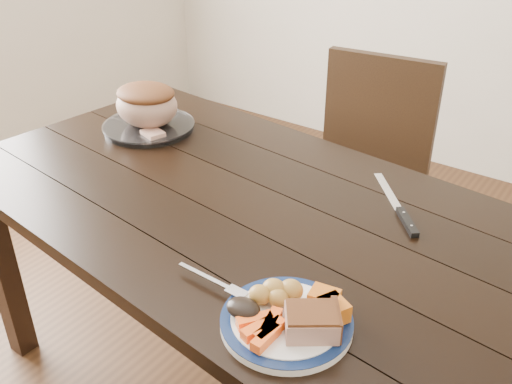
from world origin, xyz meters
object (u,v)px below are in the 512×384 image
Objects in this scene: chair_far at (364,170)px; fork at (217,283)px; roast_joint at (147,106)px; carving_knife at (402,214)px; dining_table at (237,226)px; dinner_plate at (286,322)px; pork_slice at (311,323)px; serving_platter at (149,128)px.

chair_far is 1.11m from fork.
roast_joint is 0.90m from carving_knife.
chair_far is at bearing 87.56° from dining_table.
fork reaches higher than dinner_plate.
carving_knife is (0.90, -0.01, -0.08)m from roast_joint.
chair_far is (0.03, 0.74, -0.13)m from dining_table.
carving_knife is at bearing 69.60° from fork.
fork is 0.53m from carving_knife.
pork_slice is at bearing -37.72° from dining_table.
serving_platter is at bearing -131.63° from carving_knife.
dining_table is at bearing 142.28° from pork_slice.
pork_slice is at bearing -4.76° from dinner_plate.
chair_far is 3.66× the size of dinner_plate.
pork_slice is 0.38× the size of carving_knife.
serving_platter is 0.86m from fork.
carving_knife is (0.36, -0.57, 0.23)m from chair_far.
dining_table is at bearing 122.67° from fork.
dining_table is 0.40m from fork.
pork_slice reaches higher than dinner_plate.
fork is (0.20, -0.33, 0.11)m from dining_table.
pork_slice is at bearing -36.94° from carving_knife.
dinner_plate reaches higher than dining_table.
dinner_plate is at bearing 101.18° from chair_far.
fork is (-0.17, 0.00, 0.01)m from dinner_plate.
dining_table is 0.44m from carving_knife.
dinner_plate is 0.87× the size of serving_platter.
carving_knife is (-0.04, 0.50, -0.04)m from pork_slice.
fork is at bearing 178.12° from pork_slice.
serving_platter is (-0.53, -0.56, 0.23)m from chair_far.
roast_joint is at bearing -131.63° from carving_knife.
fork is 0.87m from roast_joint.
dinner_plate is 1.43× the size of fork.
dinner_plate reaches higher than carving_knife.
chair_far is 3.17× the size of serving_platter.
serving_platter reaches higher than carving_knife.
chair_far is at bearing 110.49° from pork_slice.
dining_table is at bearing -107.97° from carving_knife.
chair_far is 1.17m from pork_slice.
serving_platter is 0.08m from roast_joint.
roast_joint reaches higher than carving_knife.
dining_table is 0.51m from dinner_plate.
fork is (0.17, -1.06, 0.25)m from chair_far.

